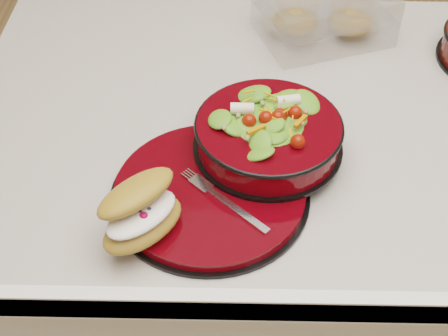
{
  "coord_description": "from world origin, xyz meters",
  "views": [
    {
      "loc": [
        -0.17,
        -0.8,
        1.57
      ],
      "look_at": [
        -0.18,
        -0.17,
        0.94
      ],
      "focal_mm": 50.0,
      "sensor_mm": 36.0,
      "label": 1
    }
  ],
  "objects_px": {
    "salad_bowl": "(268,130)",
    "pastry_box": "(324,14)",
    "island_counter": "(308,272)",
    "dinner_plate": "(210,193)",
    "croissant": "(142,212)",
    "fork": "(226,202)"
  },
  "relations": [
    {
      "from": "dinner_plate",
      "to": "croissant",
      "type": "xyz_separation_m",
      "value": [
        -0.09,
        -0.08,
        0.05
      ]
    },
    {
      "from": "island_counter",
      "to": "fork",
      "type": "bearing_deg",
      "value": -128.71
    },
    {
      "from": "croissant",
      "to": "island_counter",
      "type": "bearing_deg",
      "value": -3.3
    },
    {
      "from": "fork",
      "to": "pastry_box",
      "type": "height_order",
      "value": "pastry_box"
    },
    {
      "from": "fork",
      "to": "pastry_box",
      "type": "relative_size",
      "value": 0.42
    },
    {
      "from": "salad_bowl",
      "to": "fork",
      "type": "relative_size",
      "value": 1.96
    },
    {
      "from": "croissant",
      "to": "fork",
      "type": "bearing_deg",
      "value": -21.95
    },
    {
      "from": "salad_bowl",
      "to": "pastry_box",
      "type": "relative_size",
      "value": 0.83
    },
    {
      "from": "fork",
      "to": "pastry_box",
      "type": "xyz_separation_m",
      "value": [
        0.18,
        0.46,
        0.02
      ]
    },
    {
      "from": "island_counter",
      "to": "salad_bowl",
      "type": "distance_m",
      "value": 0.52
    },
    {
      "from": "salad_bowl",
      "to": "pastry_box",
      "type": "height_order",
      "value": "salad_bowl"
    },
    {
      "from": "salad_bowl",
      "to": "fork",
      "type": "distance_m",
      "value": 0.13
    },
    {
      "from": "island_counter",
      "to": "dinner_plate",
      "type": "xyz_separation_m",
      "value": [
        -0.2,
        -0.19,
        0.46
      ]
    },
    {
      "from": "island_counter",
      "to": "salad_bowl",
      "type": "relative_size",
      "value": 5.43
    },
    {
      "from": "salad_bowl",
      "to": "fork",
      "type": "xyz_separation_m",
      "value": [
        -0.06,
        -0.11,
        -0.03
      ]
    },
    {
      "from": "croissant",
      "to": "fork",
      "type": "height_order",
      "value": "croissant"
    },
    {
      "from": "croissant",
      "to": "pastry_box",
      "type": "bearing_deg",
      "value": 13.97
    },
    {
      "from": "dinner_plate",
      "to": "island_counter",
      "type": "bearing_deg",
      "value": 43.94
    },
    {
      "from": "dinner_plate",
      "to": "salad_bowl",
      "type": "bearing_deg",
      "value": 45.62
    },
    {
      "from": "island_counter",
      "to": "dinner_plate",
      "type": "relative_size",
      "value": 4.27
    },
    {
      "from": "salad_bowl",
      "to": "croissant",
      "type": "height_order",
      "value": "salad_bowl"
    },
    {
      "from": "island_counter",
      "to": "dinner_plate",
      "type": "distance_m",
      "value": 0.53
    }
  ]
}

